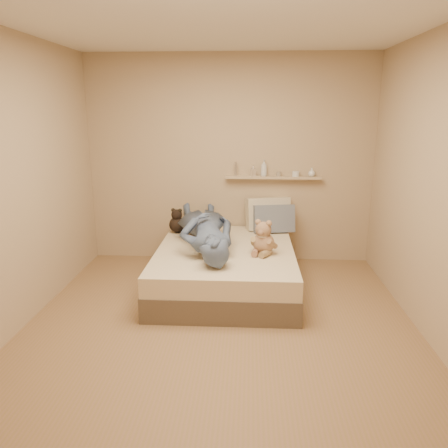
# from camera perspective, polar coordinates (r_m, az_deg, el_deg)

# --- Properties ---
(room) EXTENTS (3.80, 3.80, 3.80)m
(room) POSITION_cam_1_polar(r_m,az_deg,el_deg) (3.70, -0.58, 4.91)
(room) COLOR #8A6247
(room) RESTS_ON ground
(bed) EXTENTS (1.50, 1.90, 0.45)m
(bed) POSITION_cam_1_polar(r_m,az_deg,el_deg) (4.88, 0.19, -5.70)
(bed) COLOR brown
(bed) RESTS_ON floor
(game_console) EXTENTS (0.18, 0.12, 0.06)m
(game_console) POSITION_cam_1_polar(r_m,az_deg,el_deg) (4.29, -1.87, -3.35)
(game_console) COLOR #ABADB2
(game_console) RESTS_ON bed
(teddy_bear) EXTENTS (0.30, 0.31, 0.38)m
(teddy_bear) POSITION_cam_1_polar(r_m,az_deg,el_deg) (4.60, 5.14, -2.08)
(teddy_bear) COLOR tan
(teddy_bear) RESTS_ON bed
(dark_plush) EXTENTS (0.20, 0.20, 0.31)m
(dark_plush) POSITION_cam_1_polar(r_m,az_deg,el_deg) (5.40, -6.14, 0.24)
(dark_plush) COLOR black
(dark_plush) RESTS_ON bed
(pillow_cream) EXTENTS (0.59, 0.35, 0.42)m
(pillow_cream) POSITION_cam_1_polar(r_m,az_deg,el_deg) (5.55, 5.78, 1.36)
(pillow_cream) COLOR beige
(pillow_cream) RESTS_ON bed
(pillow_grey) EXTENTS (0.53, 0.29, 0.36)m
(pillow_grey) POSITION_cam_1_polar(r_m,az_deg,el_deg) (5.43, 6.53, 0.70)
(pillow_grey) COLOR slate
(pillow_grey) RESTS_ON bed
(person) EXTENTS (0.95, 1.77, 0.40)m
(person) POSITION_cam_1_polar(r_m,az_deg,el_deg) (4.84, -2.47, -0.59)
(person) COLOR #485871
(person) RESTS_ON bed
(wall_shelf) EXTENTS (1.20, 0.12, 0.03)m
(wall_shelf) POSITION_cam_1_polar(r_m,az_deg,el_deg) (5.55, 6.43, 6.07)
(wall_shelf) COLOR tan
(wall_shelf) RESTS_ON wall_back
(shelf_bottles) EXTENTS (1.02, 0.11, 0.21)m
(shelf_bottles) POSITION_cam_1_polar(r_m,az_deg,el_deg) (5.54, 6.95, 6.95)
(shelf_bottles) COLOR silver
(shelf_bottles) RESTS_ON wall_shelf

